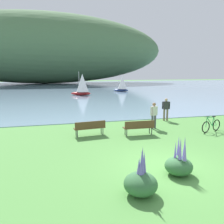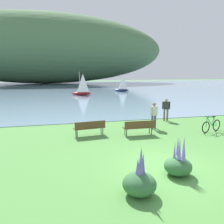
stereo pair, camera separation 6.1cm
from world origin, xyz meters
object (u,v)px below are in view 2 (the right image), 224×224
(bicycle_leaning_near_bench, at_px, (211,126))
(person_at_shoreline, at_px, (166,108))
(person_on_the_grass, at_px, (154,114))
(park_bench_near_camera, at_px, (139,127))
(sailboat_mid_bay, at_px, (83,84))
(sailboat_nearest_to_shore, at_px, (123,83))
(park_bench_further_along, at_px, (90,127))

(bicycle_leaning_near_bench, bearing_deg, person_at_shoreline, 106.96)
(person_on_the_grass, bearing_deg, park_bench_near_camera, -140.22)
(person_at_shoreline, height_order, sailboat_mid_bay, sailboat_mid_bay)
(bicycle_leaning_near_bench, xyz_separation_m, person_on_the_grass, (-3.09, 1.66, 0.58))
(sailboat_nearest_to_shore, bearing_deg, person_on_the_grass, -103.11)
(park_bench_further_along, xyz_separation_m, person_on_the_grass, (4.31, 0.66, 0.46))
(person_at_shoreline, height_order, person_on_the_grass, same)
(bicycle_leaning_near_bench, height_order, person_at_shoreline, person_at_shoreline)
(bicycle_leaning_near_bench, xyz_separation_m, sailboat_mid_bay, (-4.81, 24.65, 1.40))
(park_bench_near_camera, distance_m, person_on_the_grass, 2.03)
(bicycle_leaning_near_bench, bearing_deg, sailboat_mid_bay, 101.04)
(bicycle_leaning_near_bench, bearing_deg, sailboat_nearest_to_shore, 83.30)
(park_bench_further_along, bearing_deg, sailboat_nearest_to_shore, 69.42)
(bicycle_leaning_near_bench, bearing_deg, park_bench_further_along, 172.28)
(park_bench_near_camera, bearing_deg, person_on_the_grass, 39.78)
(person_on_the_grass, distance_m, sailboat_nearest_to_shore, 29.25)
(person_at_shoreline, bearing_deg, park_bench_further_along, -156.47)
(person_on_the_grass, bearing_deg, park_bench_further_along, -171.30)
(person_at_shoreline, bearing_deg, sailboat_mid_bay, 99.96)
(person_on_the_grass, xyz_separation_m, sailboat_mid_bay, (-1.72, 22.99, 0.82))
(park_bench_near_camera, xyz_separation_m, person_at_shoreline, (3.47, 3.33, 0.46))
(park_bench_near_camera, xyz_separation_m, bicycle_leaning_near_bench, (4.61, -0.40, -0.12))
(park_bench_near_camera, relative_size, sailboat_nearest_to_shore, 0.55)
(bicycle_leaning_near_bench, bearing_deg, park_bench_near_camera, 175.07)
(park_bench_near_camera, distance_m, sailboat_mid_bay, 24.29)
(sailboat_mid_bay, bearing_deg, person_at_shoreline, -80.04)
(park_bench_near_camera, bearing_deg, sailboat_nearest_to_shore, 74.68)
(sailboat_mid_bay, bearing_deg, bicycle_leaning_near_bench, -78.96)
(park_bench_further_along, xyz_separation_m, sailboat_mid_bay, (2.59, 23.65, 1.28))
(park_bench_near_camera, height_order, sailboat_mid_bay, sailboat_mid_bay)
(bicycle_leaning_near_bench, relative_size, person_at_shoreline, 1.00)
(person_at_shoreline, bearing_deg, park_bench_near_camera, -136.18)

